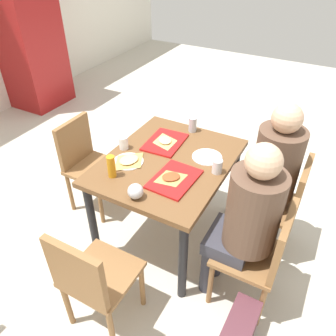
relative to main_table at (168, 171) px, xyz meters
The scene contains 22 objects.
ground_plane 0.66m from the main_table, ahead, with size 10.00×10.00×0.02m, color beige.
main_table is the anchor object (origin of this frame).
chair_near_left 0.88m from the main_table, 108.33° to the right, with size 0.40×0.40×0.84m.
chair_near_right 0.88m from the main_table, 71.67° to the right, with size 0.40×0.40×0.84m.
chair_far_side 0.83m from the main_table, 90.00° to the left, with size 0.40×0.40×0.84m.
chair_left_end 0.94m from the main_table, behind, with size 0.40×0.40×0.84m.
person_in_red 0.73m from the main_table, 111.79° to the right, with size 0.32×0.42×1.25m.
person_in_brown_jacket 0.73m from the main_table, 68.21° to the right, with size 0.32×0.42×1.25m.
tray_red_near 0.27m from the main_table, 141.36° to the right, with size 0.36×0.26×0.02m, color red.
tray_red_far 0.25m from the main_table, 34.42° to the left, with size 0.36×0.26×0.02m, color red.
paper_plate_center 0.31m from the main_table, 124.30° to the left, with size 0.22×0.22×0.01m, color white.
paper_plate_near_edge 0.31m from the main_table, 55.70° to the right, with size 0.22×0.22×0.01m, color white.
pizza_slice_a 0.27m from the main_table, 146.75° to the right, with size 0.22×0.22×0.02m.
pizza_slice_b 0.26m from the main_table, 34.60° to the left, with size 0.23×0.22×0.02m.
pizza_slice_c 0.31m from the main_table, 125.25° to the left, with size 0.24×0.20×0.02m.
plastic_cup_a 0.40m from the main_table, 94.21° to the left, with size 0.07×0.07×0.10m, color white.
plastic_cup_b 0.40m from the main_table, 85.79° to the right, with size 0.07×0.07×0.10m, color white.
soda_can 0.49m from the main_table, ahead, with size 0.07×0.07×0.12m, color #B7BCC6.
condiment_bottle 0.46m from the main_table, 145.92° to the left, with size 0.06×0.06×0.16m, color orange.
foil_bundle 0.48m from the main_table, behind, with size 0.10×0.10×0.10m, color silver.
handbag 1.16m from the main_table, 126.70° to the right, with size 0.32×0.16×0.28m, color #592D38.
drink_fridge 3.19m from the main_table, 63.99° to the left, with size 0.70×0.60×1.90m, color maroon.
Camera 1 is at (-1.75, -0.95, 2.14)m, focal length 35.71 mm.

